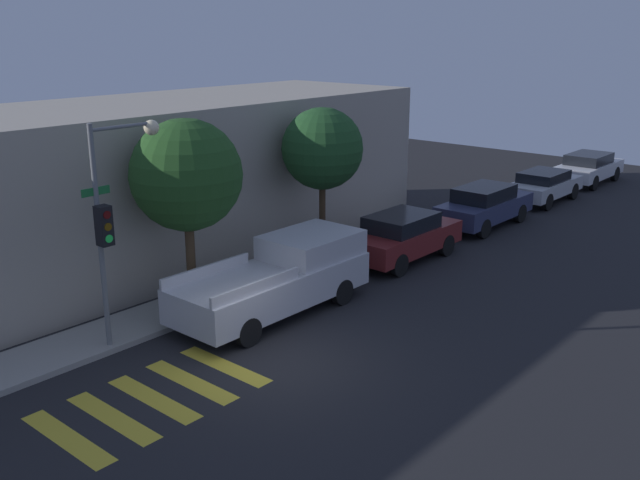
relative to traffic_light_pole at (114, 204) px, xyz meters
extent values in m
plane|color=black|center=(1.62, -3.37, -3.44)|extent=(60.00, 60.00, 0.00)
cube|color=gray|center=(1.62, 0.71, -3.37)|extent=(26.00, 1.76, 0.14)
cube|color=#A89E8E|center=(1.62, 4.99, -0.93)|extent=(26.00, 6.00, 5.02)
cube|color=gold|center=(-3.03, -2.57, -3.44)|extent=(0.45, 2.60, 0.00)
cube|color=gold|center=(-2.07, -2.57, -3.44)|extent=(0.45, 2.60, 0.00)
cube|color=gold|center=(-1.11, -2.57, -3.44)|extent=(0.45, 2.60, 0.00)
cube|color=gold|center=(-0.15, -2.57, -3.44)|extent=(0.45, 2.60, 0.00)
cube|color=gold|center=(0.81, -2.57, -3.44)|extent=(0.45, 2.60, 0.00)
cylinder|color=slate|center=(-0.38, 0.08, -0.80)|extent=(0.12, 0.12, 5.27)
cube|color=black|center=(-0.38, -0.13, -0.39)|extent=(0.30, 0.30, 0.90)
cylinder|color=#4C0C0C|center=(-0.38, -0.29, -0.12)|extent=(0.18, 0.02, 0.18)
cylinder|color=#593D0A|center=(-0.38, -0.29, -0.39)|extent=(0.18, 0.02, 0.18)
cylinder|color=#26E54C|center=(-0.38, -0.29, -0.66)|extent=(0.18, 0.02, 0.18)
cube|color=#19662D|center=(-0.38, 0.08, 0.35)|extent=(0.70, 0.02, 0.18)
cylinder|color=slate|center=(0.41, 0.08, 1.68)|extent=(1.58, 0.08, 0.08)
sphere|color=#F9E5B2|center=(1.20, 0.08, 1.58)|extent=(0.36, 0.36, 0.36)
cube|color=#BCBCC1|center=(3.65, -1.27, -2.65)|extent=(5.64, 2.05, 0.88)
cube|color=#BCBCC1|center=(5.20, -1.27, -1.89)|extent=(2.54, 1.88, 0.64)
cube|color=#BCBCC1|center=(2.23, -0.37, -2.07)|extent=(2.82, 0.08, 0.28)
cube|color=#BCBCC1|center=(2.23, -2.17, -2.07)|extent=(2.82, 0.08, 0.28)
cylinder|color=black|center=(5.40, -0.34, -3.08)|extent=(0.71, 0.22, 0.71)
cylinder|color=black|center=(5.40, -2.20, -3.08)|extent=(0.71, 0.22, 0.71)
cylinder|color=black|center=(1.90, -0.34, -3.08)|extent=(0.71, 0.22, 0.71)
cylinder|color=black|center=(1.90, -2.20, -3.08)|extent=(0.71, 0.22, 0.71)
cube|color=maroon|center=(9.62, -1.27, -2.73)|extent=(4.36, 1.79, 0.70)
cube|color=black|center=(9.51, -1.27, -2.14)|extent=(2.27, 1.58, 0.50)
cylinder|color=black|center=(10.97, -0.46, -3.08)|extent=(0.71, 0.22, 0.71)
cylinder|color=black|center=(10.97, -2.08, -3.08)|extent=(0.71, 0.22, 0.71)
cylinder|color=black|center=(8.27, -0.46, -3.08)|extent=(0.71, 0.22, 0.71)
cylinder|color=black|center=(8.27, -2.08, -3.08)|extent=(0.71, 0.22, 0.71)
cube|color=#2D3351|center=(15.01, -1.27, -2.74)|extent=(4.63, 1.71, 0.69)
cube|color=black|center=(14.90, -1.27, -2.13)|extent=(2.41, 1.51, 0.51)
cylinder|color=black|center=(16.45, -0.50, -3.08)|extent=(0.71, 0.22, 0.71)
cylinder|color=black|center=(16.45, -2.03, -3.08)|extent=(0.71, 0.22, 0.71)
cylinder|color=black|center=(13.58, -0.50, -3.08)|extent=(0.71, 0.22, 0.71)
cylinder|color=black|center=(13.58, -2.03, -3.08)|extent=(0.71, 0.22, 0.71)
cube|color=#B7BABF|center=(20.25, -1.27, -2.79)|extent=(4.29, 1.73, 0.58)
cube|color=black|center=(20.14, -1.27, -2.29)|extent=(2.23, 1.52, 0.41)
cylinder|color=black|center=(21.58, -0.49, -3.08)|extent=(0.71, 0.22, 0.71)
cylinder|color=black|center=(21.58, -2.04, -3.08)|extent=(0.71, 0.22, 0.71)
cylinder|color=black|center=(18.92, -0.49, -3.08)|extent=(0.71, 0.22, 0.71)
cylinder|color=black|center=(18.92, -2.04, -3.08)|extent=(0.71, 0.22, 0.71)
cube|color=silver|center=(25.28, -1.27, -2.77)|extent=(4.50, 1.80, 0.63)
cube|color=black|center=(25.17, -1.27, -2.22)|extent=(2.34, 1.58, 0.47)
cylinder|color=black|center=(26.67, -0.46, -3.08)|extent=(0.71, 0.22, 0.71)
cylinder|color=black|center=(26.67, -2.08, -3.08)|extent=(0.71, 0.22, 0.71)
cylinder|color=black|center=(23.89, -0.46, -3.08)|extent=(0.71, 0.22, 0.71)
cylinder|color=black|center=(23.89, -2.08, -3.08)|extent=(0.71, 0.22, 0.71)
cylinder|color=#4C3823|center=(2.58, 0.65, -2.17)|extent=(0.25, 0.25, 2.55)
sphere|color=#234C1E|center=(2.58, 0.65, 0.19)|extent=(2.88, 2.88, 2.88)
cylinder|color=#42301E|center=(7.89, 0.65, -2.09)|extent=(0.20, 0.20, 2.69)
sphere|color=#1E4721|center=(7.89, 0.65, 0.20)|extent=(2.54, 2.54, 2.54)
camera|label=1|loc=(-8.66, -13.57, 3.79)|focal=40.00mm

